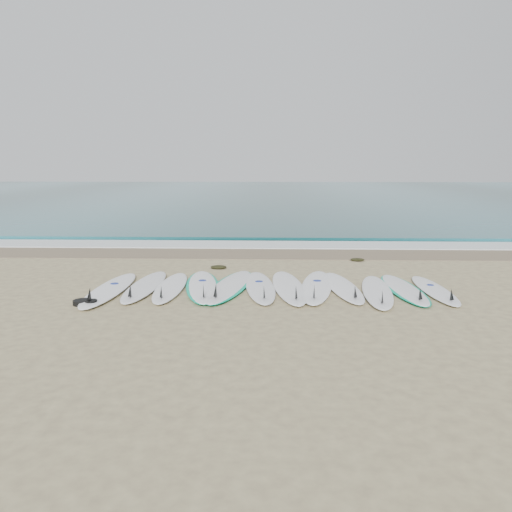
{
  "coord_description": "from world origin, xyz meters",
  "views": [
    {
      "loc": [
        -0.0,
        -9.47,
        2.44
      ],
      "look_at": [
        -0.38,
        1.56,
        0.4
      ],
      "focal_mm": 35.0,
      "sensor_mm": 36.0,
      "label": 1
    }
  ],
  "objects_px": {
    "surfboard_11": "(435,290)",
    "leash_coil": "(84,302)",
    "surfboard_6": "(289,287)",
    "surfboard_0": "(109,290)"
  },
  "relations": [
    {
      "from": "surfboard_11",
      "to": "leash_coil",
      "type": "relative_size",
      "value": 5.23
    },
    {
      "from": "surfboard_11",
      "to": "leash_coil",
      "type": "distance_m",
      "value": 6.53
    },
    {
      "from": "surfboard_0",
      "to": "leash_coil",
      "type": "relative_size",
      "value": 6.18
    },
    {
      "from": "surfboard_6",
      "to": "surfboard_11",
      "type": "bearing_deg",
      "value": -7.65
    },
    {
      "from": "surfboard_0",
      "to": "surfboard_11",
      "type": "bearing_deg",
      "value": 2.62
    },
    {
      "from": "surfboard_6",
      "to": "leash_coil",
      "type": "bearing_deg",
      "value": -167.68
    },
    {
      "from": "surfboard_6",
      "to": "leash_coil",
      "type": "relative_size",
      "value": 6.26
    },
    {
      "from": "surfboard_0",
      "to": "surfboard_6",
      "type": "distance_m",
      "value": 3.5
    },
    {
      "from": "surfboard_11",
      "to": "leash_coil",
      "type": "bearing_deg",
      "value": -171.97
    },
    {
      "from": "surfboard_0",
      "to": "leash_coil",
      "type": "height_order",
      "value": "surfboard_0"
    }
  ]
}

